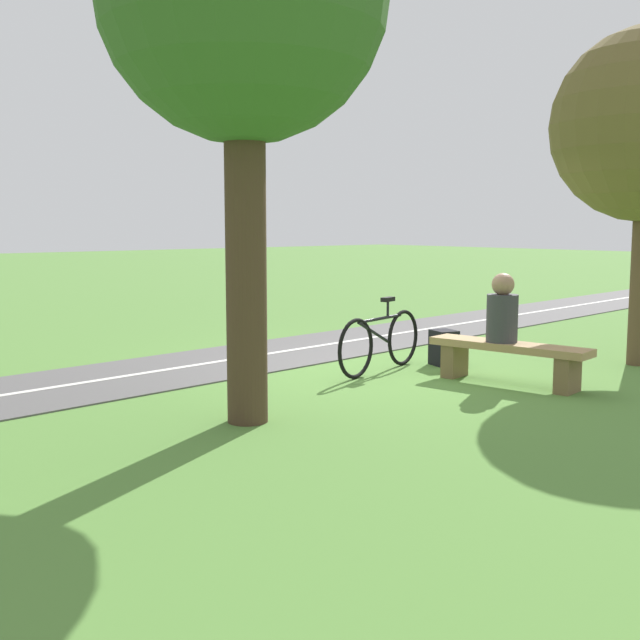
% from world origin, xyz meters
% --- Properties ---
extents(ground_plane, '(80.00, 80.00, 0.00)m').
position_xyz_m(ground_plane, '(0.00, 0.00, 0.00)').
color(ground_plane, '#548438').
extents(bench, '(1.79, 0.64, 0.45)m').
position_xyz_m(bench, '(-1.53, -0.48, 0.31)').
color(bench, '#A88456').
rests_on(bench, ground_plane).
extents(person_seated, '(0.38, 0.38, 0.74)m').
position_xyz_m(person_seated, '(-1.45, -0.47, 0.77)').
color(person_seated, '#38383D').
rests_on(person_seated, bench).
extents(bicycle, '(0.44, 1.67, 0.85)m').
position_xyz_m(bicycle, '(-0.14, 0.05, 0.36)').
color(bicycle, black).
rests_on(bicycle, ground_plane).
extents(backpack, '(0.37, 0.36, 0.43)m').
position_xyz_m(backpack, '(-0.35, -0.83, 0.21)').
color(backpack, black).
rests_on(backpack, ground_plane).
extents(tree_far_left, '(2.39, 2.39, 4.75)m').
position_xyz_m(tree_far_left, '(-1.04, 2.56, 3.50)').
color(tree_far_left, '#473323').
rests_on(tree_far_left, ground_plane).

